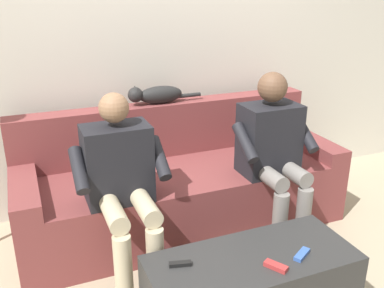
{
  "coord_description": "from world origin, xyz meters",
  "views": [
    {
      "loc": [
        1.0,
        2.51,
        1.69
      ],
      "look_at": [
        0.0,
        0.09,
        0.69
      ],
      "focal_mm": 40.24,
      "sensor_mm": 36.0,
      "label": 1
    }
  ],
  "objects_px": {
    "couch": "(181,185)",
    "coffee_table": "(251,286)",
    "cat_on_backrest": "(156,95)",
    "person_left_seated": "(273,147)",
    "remote_black": "(180,264)",
    "remote_red": "(276,266)",
    "remote_blue": "(302,254)",
    "person_right_seated": "(121,178)"
  },
  "relations": [
    {
      "from": "remote_blue",
      "to": "remote_red",
      "type": "bearing_deg",
      "value": -19.87
    },
    {
      "from": "couch",
      "to": "cat_on_backrest",
      "type": "height_order",
      "value": "cat_on_backrest"
    },
    {
      "from": "cat_on_backrest",
      "to": "person_left_seated",
      "type": "bearing_deg",
      "value": 132.47
    },
    {
      "from": "coffee_table",
      "to": "person_left_seated",
      "type": "distance_m",
      "value": 0.97
    },
    {
      "from": "remote_black",
      "to": "cat_on_backrest",
      "type": "bearing_deg",
      "value": -89.05
    },
    {
      "from": "person_right_seated",
      "to": "remote_red",
      "type": "relative_size",
      "value": 9.48
    },
    {
      "from": "person_left_seated",
      "to": "remote_black",
      "type": "distance_m",
      "value": 1.11
    },
    {
      "from": "person_left_seated",
      "to": "cat_on_backrest",
      "type": "height_order",
      "value": "person_left_seated"
    },
    {
      "from": "cat_on_backrest",
      "to": "person_right_seated",
      "type": "bearing_deg",
      "value": 57.49
    },
    {
      "from": "person_left_seated",
      "to": "remote_blue",
      "type": "height_order",
      "value": "person_left_seated"
    },
    {
      "from": "coffee_table",
      "to": "remote_blue",
      "type": "height_order",
      "value": "remote_blue"
    },
    {
      "from": "coffee_table",
      "to": "cat_on_backrest",
      "type": "bearing_deg",
      "value": -86.52
    },
    {
      "from": "couch",
      "to": "person_right_seated",
      "type": "xyz_separation_m",
      "value": [
        0.52,
        0.42,
        0.33
      ]
    },
    {
      "from": "person_left_seated",
      "to": "remote_blue",
      "type": "relative_size",
      "value": 9.44
    },
    {
      "from": "cat_on_backrest",
      "to": "remote_black",
      "type": "distance_m",
      "value": 1.39
    },
    {
      "from": "cat_on_backrest",
      "to": "remote_red",
      "type": "relative_size",
      "value": 4.76
    },
    {
      "from": "coffee_table",
      "to": "remote_black",
      "type": "bearing_deg",
      "value": -11.1
    },
    {
      "from": "couch",
      "to": "coffee_table",
      "type": "height_order",
      "value": "couch"
    },
    {
      "from": "remote_black",
      "to": "remote_red",
      "type": "xyz_separation_m",
      "value": [
        -0.43,
        0.2,
        0.0
      ]
    },
    {
      "from": "person_right_seated",
      "to": "remote_blue",
      "type": "bearing_deg",
      "value": 136.42
    },
    {
      "from": "remote_red",
      "to": "person_right_seated",
      "type": "bearing_deg",
      "value": -173.21
    },
    {
      "from": "person_right_seated",
      "to": "cat_on_backrest",
      "type": "relative_size",
      "value": 1.99
    },
    {
      "from": "coffee_table",
      "to": "remote_black",
      "type": "height_order",
      "value": "remote_black"
    },
    {
      "from": "couch",
      "to": "cat_on_backrest",
      "type": "relative_size",
      "value": 4.08
    },
    {
      "from": "coffee_table",
      "to": "cat_on_backrest",
      "type": "distance_m",
      "value": 1.51
    },
    {
      "from": "person_right_seated",
      "to": "remote_red",
      "type": "height_order",
      "value": "person_right_seated"
    },
    {
      "from": "remote_red",
      "to": "remote_black",
      "type": "bearing_deg",
      "value": -145.45
    },
    {
      "from": "coffee_table",
      "to": "remote_red",
      "type": "height_order",
      "value": "remote_red"
    },
    {
      "from": "person_left_seated",
      "to": "remote_black",
      "type": "relative_size",
      "value": 10.25
    },
    {
      "from": "couch",
      "to": "person_left_seated",
      "type": "relative_size",
      "value": 1.99
    },
    {
      "from": "remote_blue",
      "to": "person_left_seated",
      "type": "bearing_deg",
      "value": -141.62
    },
    {
      "from": "person_left_seated",
      "to": "remote_black",
      "type": "xyz_separation_m",
      "value": [
        0.89,
        0.59,
        -0.28
      ]
    },
    {
      "from": "person_right_seated",
      "to": "remote_red",
      "type": "bearing_deg",
      "value": 127.36
    },
    {
      "from": "remote_black",
      "to": "couch",
      "type": "bearing_deg",
      "value": -96.8
    },
    {
      "from": "couch",
      "to": "person_right_seated",
      "type": "height_order",
      "value": "person_right_seated"
    },
    {
      "from": "coffee_table",
      "to": "person_left_seated",
      "type": "xyz_separation_m",
      "value": [
        -0.52,
        -0.66,
        0.47
      ]
    },
    {
      "from": "person_left_seated",
      "to": "coffee_table",
      "type": "bearing_deg",
      "value": 51.91
    },
    {
      "from": "person_left_seated",
      "to": "cat_on_backrest",
      "type": "relative_size",
      "value": 2.05
    },
    {
      "from": "person_right_seated",
      "to": "person_left_seated",
      "type": "bearing_deg",
      "value": -178.1
    },
    {
      "from": "cat_on_backrest",
      "to": "couch",
      "type": "bearing_deg",
      "value": 106.35
    },
    {
      "from": "person_right_seated",
      "to": "cat_on_backrest",
      "type": "xyz_separation_m",
      "value": [
        -0.44,
        -0.69,
        0.29
      ]
    },
    {
      "from": "cat_on_backrest",
      "to": "remote_black",
      "type": "relative_size",
      "value": 4.99
    }
  ]
}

